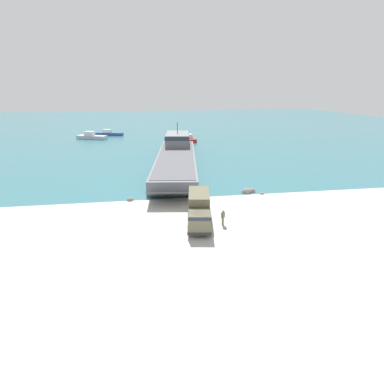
% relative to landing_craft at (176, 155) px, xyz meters
% --- Properties ---
extents(ground_plane, '(240.00, 240.00, 0.00)m').
position_rel_landing_craft_xyz_m(ground_plane, '(-0.63, -27.44, -1.68)').
color(ground_plane, '#B7B5AD').
extents(water_surface, '(240.00, 180.00, 0.01)m').
position_rel_landing_craft_xyz_m(water_surface, '(-0.63, 69.31, -1.67)').
color(water_surface, '#336B75').
rests_on(water_surface, ground_plane).
extents(landing_craft, '(11.66, 39.24, 7.14)m').
position_rel_landing_craft_xyz_m(landing_craft, '(0.00, 0.00, 0.00)').
color(landing_craft, slate).
rests_on(landing_craft, ground_plane).
extents(military_truck, '(3.52, 7.74, 3.23)m').
position_rel_landing_craft_xyz_m(military_truck, '(-0.44, -28.98, -0.05)').
color(military_truck, '#6B664C').
rests_on(military_truck, ground_plane).
extents(soldier_on_ramp, '(0.47, 0.49, 1.75)m').
position_rel_landing_craft_xyz_m(soldier_on_ramp, '(2.07, -29.92, -0.66)').
color(soldier_on_ramp, '#6B664C').
rests_on(soldier_on_ramp, ground_plane).
extents(moored_boat_a, '(9.01, 4.03, 1.94)m').
position_rel_landing_craft_xyz_m(moored_boat_a, '(-17.78, 41.47, -1.03)').
color(moored_boat_a, navy).
rests_on(moored_boat_a, ground_plane).
extents(moored_boat_b, '(9.30, 5.50, 2.26)m').
position_rel_landing_craft_xyz_m(moored_boat_b, '(-22.11, 34.65, -0.93)').
color(moored_boat_b, '#B7BABF').
rests_on(moored_boat_b, ground_plane).
extents(moored_boat_c, '(3.61, 5.90, 2.08)m').
position_rel_landing_craft_xyz_m(moored_boat_c, '(6.20, 25.67, -0.99)').
color(moored_boat_c, '#B22323').
rests_on(moored_boat_c, ground_plane).
extents(shoreline_rock_a, '(0.89, 0.89, 0.89)m').
position_rel_landing_craft_xyz_m(shoreline_rock_a, '(-8.37, -20.58, -1.68)').
color(shoreline_rock_a, gray).
rests_on(shoreline_rock_a, ground_plane).
extents(shoreline_rock_b, '(1.11, 1.11, 1.11)m').
position_rel_landing_craft_xyz_m(shoreline_rock_b, '(9.00, -19.53, -1.68)').
color(shoreline_rock_b, gray).
rests_on(shoreline_rock_b, ground_plane).
extents(shoreline_rock_c, '(0.59, 0.59, 0.59)m').
position_rel_landing_craft_xyz_m(shoreline_rock_c, '(10.11, -20.73, -1.68)').
color(shoreline_rock_c, gray).
rests_on(shoreline_rock_c, ground_plane).
extents(shoreline_rock_d, '(1.37, 1.37, 1.37)m').
position_rel_landing_craft_xyz_m(shoreline_rock_d, '(8.11, -19.87, -1.68)').
color(shoreline_rock_d, gray).
rests_on(shoreline_rock_d, ground_plane).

